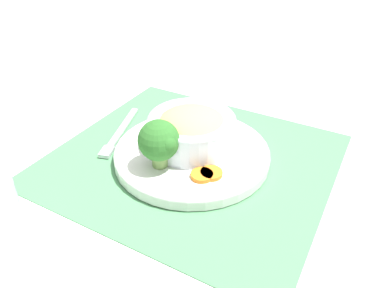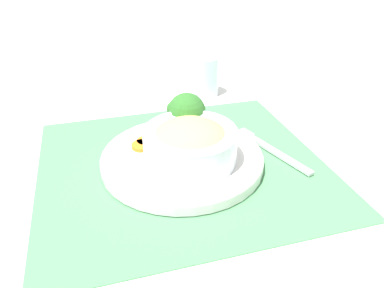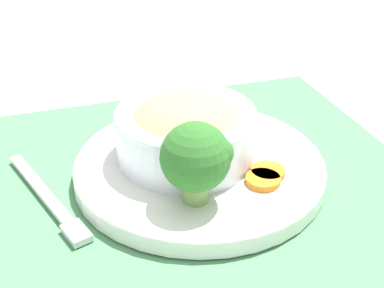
{
  "view_description": "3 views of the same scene",
  "coord_description": "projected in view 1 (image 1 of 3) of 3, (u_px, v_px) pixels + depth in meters",
  "views": [
    {
      "loc": [
        -0.24,
        0.5,
        0.4
      ],
      "look_at": [
        -0.0,
        0.01,
        0.04
      ],
      "focal_mm": 35.0,
      "sensor_mm": 36.0,
      "label": 1
    },
    {
      "loc": [
        -0.17,
        -0.52,
        0.36
      ],
      "look_at": [
        0.01,
        -0.02,
        0.05
      ],
      "focal_mm": 35.0,
      "sensor_mm": 36.0,
      "label": 2
    },
    {
      "loc": [
        0.19,
        0.46,
        0.34
      ],
      "look_at": [
        0.01,
        0.02,
        0.06
      ],
      "focal_mm": 50.0,
      "sensor_mm": 36.0,
      "label": 3
    }
  ],
  "objects": [
    {
      "name": "carrot_slice_middle",
      "position": [
        211.0,
        173.0,
        0.61
      ],
      "size": [
        0.04,
        0.04,
        0.01
      ],
      "color": "orange",
      "rests_on": "plate"
    },
    {
      "name": "ground_plane",
      "position": [
        192.0,
        160.0,
        0.68
      ],
      "size": [
        4.0,
        4.0,
        0.0
      ],
      "primitive_type": "plane",
      "color": "white"
    },
    {
      "name": "plate",
      "position": [
        192.0,
        153.0,
        0.67
      ],
      "size": [
        0.28,
        0.28,
        0.02
      ],
      "color": "white",
      "rests_on": "placemat"
    },
    {
      "name": "placemat",
      "position": [
        192.0,
        159.0,
        0.68
      ],
      "size": [
        0.51,
        0.47,
        0.0
      ],
      "color": "#4C8C59",
      "rests_on": "ground_plane"
    },
    {
      "name": "fork",
      "position": [
        117.0,
        136.0,
        0.74
      ],
      "size": [
        0.06,
        0.18,
        0.01
      ],
      "rotation": [
        0.0,
        0.0,
        0.25
      ],
      "color": "silver",
      "rests_on": "placemat"
    },
    {
      "name": "broccoli_floret",
      "position": [
        159.0,
        141.0,
        0.61
      ],
      "size": [
        0.07,
        0.07,
        0.08
      ],
      "color": "#759E51",
      "rests_on": "plate"
    },
    {
      "name": "carrot_slice_near",
      "position": [
        202.0,
        175.0,
        0.61
      ],
      "size": [
        0.04,
        0.04,
        0.01
      ],
      "color": "orange",
      "rests_on": "plate"
    },
    {
      "name": "bowl",
      "position": [
        192.0,
        128.0,
        0.67
      ],
      "size": [
        0.16,
        0.16,
        0.07
      ],
      "color": "silver",
      "rests_on": "plate"
    }
  ]
}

